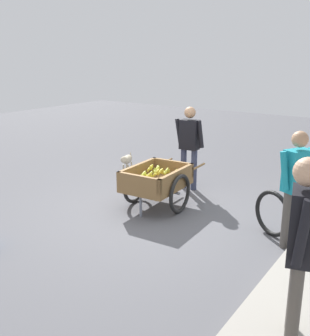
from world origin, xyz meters
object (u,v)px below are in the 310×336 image
bicycle (301,225)px  dog (127,160)px  fruit_cart (157,182)px  apple_crate (302,181)px  vendor_person (189,141)px  bystander_person (301,239)px  cyclist_person (296,179)px

bicycle → dog: size_ratio=2.40×
fruit_cart → apple_crate: size_ratio=3.83×
vendor_person → bicycle: vendor_person is taller
dog → apple_crate: (-1.11, 3.42, -0.15)m
bystander_person → vendor_person: bearing=-138.1°
fruit_cart → bicycle: size_ratio=1.12×
cyclist_person → bystander_person: bystander_person is taller
bystander_person → cyclist_person: bearing=-163.2°
cyclist_person → apple_crate: 2.77m
fruit_cart → cyclist_person: size_ratio=1.09×
bicycle → cyclist_person: (-0.07, -0.14, 0.57)m
fruit_cart → apple_crate: (-2.47, 1.70, -0.32)m
bicycle → cyclist_person: cyclist_person is taller
fruit_cart → cyclist_person: 2.31m
fruit_cart → bystander_person: size_ratio=0.98×
vendor_person → apple_crate: size_ratio=3.53×
fruit_cart → bystander_person: (2.09, 2.84, 0.60)m
cyclist_person → bystander_person: (1.96, 0.59, 0.11)m
vendor_person → cyclist_person: 2.63m
bicycle → apple_crate: 2.76m
vendor_person → bicycle: 2.84m
vendor_person → dog: bearing=-97.4°
bystander_person → apple_crate: bearing=-165.9°
cyclist_person → bystander_person: 2.05m
apple_crate → cyclist_person: bearing=12.0°
dog → bystander_person: size_ratio=0.37×
bystander_person → dog: bearing=-127.1°
vendor_person → bystander_person: bearing=41.9°
vendor_person → bystander_person: size_ratio=0.91×
dog → apple_crate: dog is taller
bicycle → apple_crate: size_ratio=3.43×
bicycle → cyclist_person: size_ratio=0.97×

